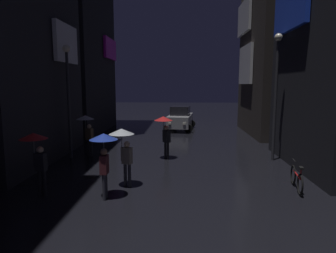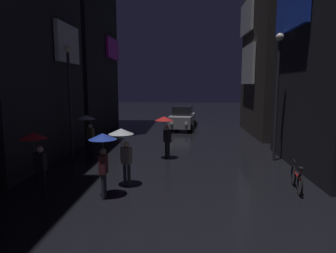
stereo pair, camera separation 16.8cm
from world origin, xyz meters
name	(u,v)px [view 2 (the right image)]	position (x,y,z in m)	size (l,w,h in m)	color
pedestrian_midstreet_left_blue	(103,147)	(-1.93, 8.53, 1.67)	(0.90, 0.90, 2.12)	#2D2D38
pedestrian_foreground_left_red	(36,146)	(-4.19, 8.61, 1.67)	(0.90, 0.90, 2.12)	black
pedestrian_foreground_right_clear	(88,124)	(-4.26, 14.09, 1.67)	(0.90, 0.90, 2.12)	black
pedestrian_midstreet_centre_red	(165,126)	(-0.29, 13.76, 1.67)	(0.90, 0.90, 2.12)	black
pedestrian_near_crossing_clear	(123,141)	(-1.52, 9.66, 1.67)	(0.90, 0.90, 2.12)	#2D2D38
bicycle_parked_at_storefront	(297,179)	(4.60, 9.61, 0.39)	(0.33, 1.81, 0.96)	black
car_distant	(182,118)	(0.45, 23.44, 0.93)	(2.58, 4.30, 1.92)	#99999E
streetlamp_left_far	(69,89)	(-5.00, 13.75, 3.47)	(0.36, 0.36, 5.55)	#2D2D33
streetlamp_right_far	(277,83)	(5.00, 13.74, 3.71)	(0.36, 0.36, 6.01)	#2D2D33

